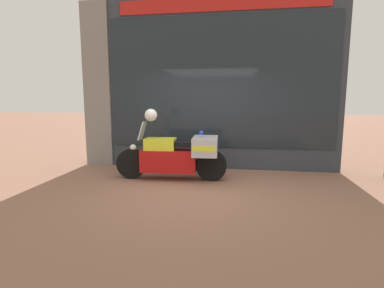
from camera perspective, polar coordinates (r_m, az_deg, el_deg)
ground_plane at (r=5.87m, az=0.68°, el=-8.56°), size 60.00×60.00×0.00m
shop_building at (r=7.65m, az=0.25°, el=11.18°), size 6.39×0.55×4.14m
window_display at (r=7.70m, az=4.97°, el=-0.72°), size 5.22×0.30×2.09m
paramedic_motorcycle at (r=6.42m, az=-2.52°, el=-2.01°), size 2.40×0.81×1.26m
white_helmet at (r=6.44m, az=-7.84°, el=5.49°), size 0.27×0.27×0.27m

